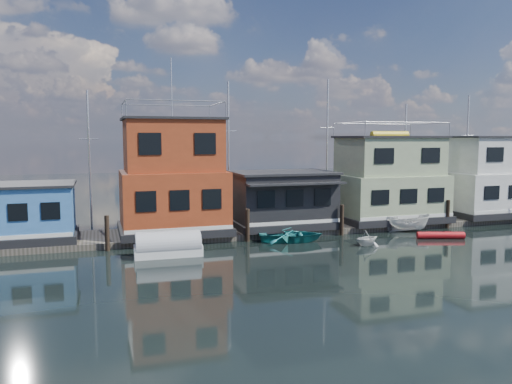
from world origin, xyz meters
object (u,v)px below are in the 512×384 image
object	(u,v)px
dinghy_teal	(291,235)
tarp_runabout	(168,246)
houseboat_dark	(282,199)
houseboat_blue	(24,213)
red_kayak	(441,235)
dinghy_white	(367,238)
motorboat	(407,223)
houseboat_white	(491,178)
houseboat_green	(388,181)
houseboat_red	(173,179)

from	to	relation	value
dinghy_teal	tarp_runabout	bearing A→B (deg)	117.43
dinghy_teal	houseboat_dark	bearing A→B (deg)	4.90
houseboat_dark	tarp_runabout	distance (m)	10.71
houseboat_blue	houseboat_dark	size ratio (longest dim) A/B	0.86
houseboat_dark	red_kayak	xyz separation A→B (m)	(9.46, -5.91, -2.18)
dinghy_teal	dinghy_white	world-z (taller)	dinghy_white
houseboat_blue	motorboat	xyz separation A→B (m)	(26.27, -3.00, -1.55)
houseboat_blue	houseboat_white	world-z (taller)	houseboat_white
houseboat_blue	houseboat_green	bearing A→B (deg)	0.00
houseboat_green	houseboat_white	world-z (taller)	houseboat_green
motorboat	red_kayak	size ratio (longest dim) A/B	1.05
houseboat_red	dinghy_teal	bearing A→B (deg)	-26.90
houseboat_white	tarp_runabout	world-z (taller)	houseboat_white
houseboat_green	red_kayak	world-z (taller)	houseboat_green
houseboat_dark	red_kayak	bearing A→B (deg)	-32.00
dinghy_teal	dinghy_white	size ratio (longest dim) A/B	2.24
houseboat_green	dinghy_teal	bearing A→B (deg)	-159.31
houseboat_dark	houseboat_blue	bearing A→B (deg)	179.94
houseboat_green	motorboat	xyz separation A→B (m)	(-0.23, -3.00, -2.89)
red_kayak	houseboat_white	bearing A→B (deg)	49.77
houseboat_red	red_kayak	xyz separation A→B (m)	(17.46, -5.93, -3.87)
motorboat	dinghy_white	xyz separation A→B (m)	(-5.30, -3.33, -0.15)
houseboat_dark	motorboat	size ratio (longest dim) A/B	2.18
dinghy_teal	red_kayak	bearing A→B (deg)	-86.06
houseboat_red	houseboat_green	xyz separation A→B (m)	(17.00, 0.00, -0.55)
dinghy_white	tarp_runabout	bearing A→B (deg)	69.25
houseboat_blue	houseboat_green	distance (m)	26.53
motorboat	houseboat_blue	bearing A→B (deg)	98.13
houseboat_green	red_kayak	bearing A→B (deg)	-85.54
tarp_runabout	dinghy_white	size ratio (longest dim) A/B	2.08
houseboat_red	red_kayak	size ratio (longest dim) A/B	3.67
dinghy_white	houseboat_green	bearing A→B (deg)	-57.24
houseboat_red	houseboat_white	distance (m)	27.01
motorboat	dinghy_white	size ratio (longest dim) A/B	1.79
houseboat_white	red_kayak	bearing A→B (deg)	-148.12
houseboat_green	tarp_runabout	bearing A→B (deg)	-163.65
tarp_runabout	houseboat_red	bearing A→B (deg)	79.79
motorboat	houseboat_red	bearing A→B (deg)	94.50
houseboat_blue	tarp_runabout	xyz separation A→B (m)	(8.37, -5.32, -1.61)
houseboat_green	houseboat_dark	bearing A→B (deg)	-179.88
houseboat_dark	red_kayak	distance (m)	11.37
houseboat_white	motorboat	bearing A→B (deg)	-163.65
houseboat_blue	red_kayak	size ratio (longest dim) A/B	1.98
houseboat_red	tarp_runabout	size ratio (longest dim) A/B	2.99
houseboat_blue	motorboat	bearing A→B (deg)	-6.52
motorboat	red_kayak	bearing A→B (deg)	-152.12
houseboat_green	tarp_runabout	size ratio (longest dim) A/B	2.12
houseboat_white	tarp_runabout	bearing A→B (deg)	-169.30
tarp_runabout	houseboat_white	bearing A→B (deg)	12.45
dinghy_white	red_kayak	distance (m)	6.00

